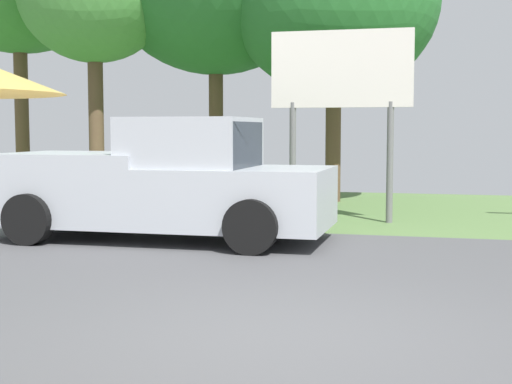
% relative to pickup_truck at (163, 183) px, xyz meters
% --- Properties ---
extents(ground_plane, '(40.00, 22.00, 0.20)m').
position_rel_pickup_truck_xyz_m(ground_plane, '(2.93, -1.82, -0.92)').
color(ground_plane, '#4C4C4F').
extents(pickup_truck, '(5.20, 2.28, 1.88)m').
position_rel_pickup_truck_xyz_m(pickup_truck, '(0.00, 0.00, 0.00)').
color(pickup_truck, '#ADB2BA').
rests_on(pickup_truck, ground_plane).
extents(roadside_billboard, '(2.60, 0.12, 3.50)m').
position_rel_pickup_truck_xyz_m(roadside_billboard, '(2.35, 2.91, 1.68)').
color(roadside_billboard, slate).
rests_on(roadside_billboard, ground_plane).
extents(tree_center_back, '(4.85, 4.85, 6.89)m').
position_rel_pickup_truck_xyz_m(tree_center_back, '(1.67, 6.59, 3.81)').
color(tree_center_back, brown).
rests_on(tree_center_back, ground_plane).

